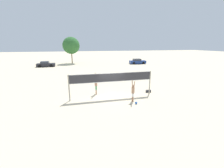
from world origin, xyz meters
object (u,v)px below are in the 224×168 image
Objects in this scene: player_blocker at (96,83)px; parked_car_near at (46,64)px; tree_left_cluster at (71,45)px; volleyball at (136,103)px; parked_car_mid at (137,62)px; gear_bag at (148,91)px; volleyball_net at (112,80)px; player_spiker at (133,91)px.

parked_car_near is at bearing -159.20° from player_blocker.
volleyball is at bearing -79.66° from tree_left_cluster.
parked_car_mid reaches higher than parked_car_near.
player_blocker reaches higher than gear_bag.
parked_car_near is 23.24m from parked_car_mid.
volleyball is 0.03× the size of tree_left_cluster.
gear_bag is 0.08× the size of tree_left_cluster.
gear_bag reaches higher than volleyball.
parked_car_near is 0.92× the size of parked_car_mid.
player_spiker is (1.61, -1.61, -0.78)m from volleyball_net.
player_blocker reaches higher than volleyball.
gear_bag is at bearing -59.33° from parked_car_near.
parked_car_mid is at bearing 66.41° from volleyball.
volleyball_net is 1.18× the size of tree_left_cluster.
tree_left_cluster is at bearing -174.55° from player_blocker.
gear_bag is at bearing 7.20° from volleyball_net.
volleyball_net is 2.07× the size of parked_car_near.
player_spiker is at bearing -110.66° from parked_car_mid.
tree_left_cluster reaches higher than parked_car_near.
gear_bag is at bearing -106.94° from parked_car_mid.
tree_left_cluster is (-5.70, 30.98, 3.77)m from player_spiker.
parked_car_mid is (8.74, 23.30, 0.49)m from gear_bag.
tree_left_cluster is (-2.67, 28.02, 3.61)m from player_blocker.
volleyball is (3.10, -3.63, -1.11)m from player_blocker.
player_blocker is 5.93m from gear_bag.
volleyball_net reaches higher than volleyball.
player_spiker is 4.24m from player_blocker.
volleyball is 32.51m from tree_left_cluster.
parked_car_near is (-11.75, 25.93, -0.49)m from player_spiker.
player_spiker is at bearing 96.37° from volleyball.
gear_bag is 24.89m from parked_car_mid.
gear_bag is 27.84m from parked_car_near.
parked_car_mid reaches higher than gear_bag.
gear_bag is 30.39m from tree_left_cluster.
tree_left_cluster is at bearing 39.16° from parked_car_near.
parked_car_mid is at bearing 147.18° from player_blocker.
tree_left_cluster reaches higher than gear_bag.
player_spiker is 9.04× the size of volleyball.
player_blocker is at bearing -119.20° from parked_car_mid.
player_blocker reaches higher than player_spiker.
volleyball is (1.68, -2.28, -1.73)m from volleyball_net.
volleyball_net is at bearing -172.80° from gear_bag.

